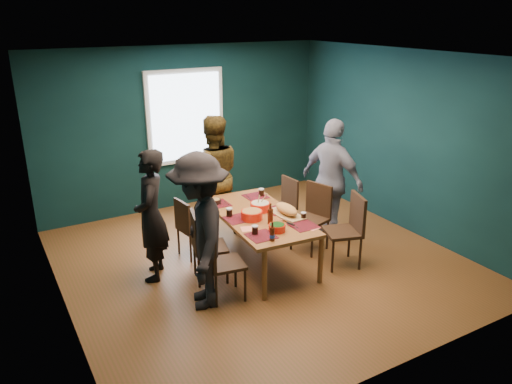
% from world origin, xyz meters
% --- Properties ---
extents(room, '(5.01, 5.01, 2.71)m').
position_xyz_m(room, '(0.00, 0.27, 1.37)').
color(room, brown).
rests_on(room, ground).
extents(dining_table, '(1.05, 1.90, 0.70)m').
position_xyz_m(dining_table, '(-0.05, -0.02, 0.63)').
color(dining_table, '#955A2C').
rests_on(dining_table, floor).
extents(chair_left_far, '(0.43, 0.43, 0.84)m').
position_xyz_m(chair_left_far, '(-0.77, 0.59, 0.49)').
color(chair_left_far, black).
rests_on(chair_left_far, floor).
extents(chair_left_mid, '(0.50, 0.50, 0.90)m').
position_xyz_m(chair_left_mid, '(-0.87, -0.08, 0.53)').
color(chair_left_mid, black).
rests_on(chair_left_mid, floor).
extents(chair_left_near, '(0.47, 0.47, 0.90)m').
position_xyz_m(chair_left_near, '(-0.89, -0.57, 0.53)').
color(chair_left_near, black).
rests_on(chair_left_near, floor).
extents(chair_right_far, '(0.41, 0.41, 0.85)m').
position_xyz_m(chair_right_far, '(0.81, 0.65, 0.49)').
color(chair_right_far, black).
rests_on(chair_right_far, floor).
extents(chair_right_mid, '(0.53, 0.53, 0.94)m').
position_xyz_m(chair_right_mid, '(0.87, -0.01, 0.55)').
color(chair_right_mid, black).
rests_on(chair_right_mid, floor).
extents(chair_right_near, '(0.55, 0.55, 0.97)m').
position_xyz_m(chair_right_near, '(0.97, -0.65, 0.57)').
color(chair_right_near, black).
rests_on(chair_right_near, floor).
extents(person_far_left, '(0.61, 0.72, 1.67)m').
position_xyz_m(person_far_left, '(-1.37, 0.32, 0.83)').
color(person_far_left, black).
rests_on(person_far_left, floor).
extents(person_back, '(1.03, 0.90, 1.80)m').
position_xyz_m(person_back, '(-0.11, 1.21, 0.90)').
color(person_back, black).
rests_on(person_back, floor).
extents(person_right, '(0.67, 1.12, 1.79)m').
position_xyz_m(person_right, '(1.29, 0.15, 0.89)').
color(person_right, silver).
rests_on(person_right, floor).
extents(person_near_left, '(1.02, 1.32, 1.80)m').
position_xyz_m(person_near_left, '(-1.10, -0.56, 0.90)').
color(person_near_left, black).
rests_on(person_near_left, floor).
extents(bowl_salad, '(0.28, 0.28, 0.12)m').
position_xyz_m(bowl_salad, '(-0.19, -0.11, 0.76)').
color(bowl_salad, red).
rests_on(bowl_salad, dining_table).
extents(bowl_dumpling, '(0.27, 0.27, 0.25)m').
position_xyz_m(bowl_dumpling, '(0.05, 0.09, 0.76)').
color(bowl_dumpling, red).
rests_on(bowl_dumpling, dining_table).
extents(bowl_herbs, '(0.21, 0.21, 0.09)m').
position_xyz_m(bowl_herbs, '(-0.11, -0.59, 0.75)').
color(bowl_herbs, red).
rests_on(bowl_herbs, dining_table).
extents(cutting_board, '(0.32, 0.66, 0.15)m').
position_xyz_m(cutting_board, '(0.26, -0.22, 0.76)').
color(cutting_board, tan).
rests_on(cutting_board, dining_table).
extents(small_bowl, '(0.16, 0.16, 0.07)m').
position_xyz_m(small_bowl, '(-0.37, 0.61, 0.73)').
color(small_bowl, black).
rests_on(small_bowl, dining_table).
extents(beer_bottle_a, '(0.06, 0.06, 0.23)m').
position_xyz_m(beer_bottle_a, '(-0.30, -0.78, 0.78)').
color(beer_bottle_a, '#41180B').
rests_on(beer_bottle_a, dining_table).
extents(beer_bottle_b, '(0.07, 0.07, 0.27)m').
position_xyz_m(beer_bottle_b, '(-0.06, -0.36, 0.80)').
color(beer_bottle_b, '#41180B').
rests_on(beer_bottle_b, dining_table).
extents(cola_glass_a, '(0.08, 0.08, 0.11)m').
position_xyz_m(cola_glass_a, '(-0.38, -0.53, 0.76)').
color(cola_glass_a, black).
rests_on(cola_glass_a, dining_table).
extents(cola_glass_b, '(0.07, 0.07, 0.09)m').
position_xyz_m(cola_glass_b, '(0.38, -0.44, 0.75)').
color(cola_glass_b, black).
rests_on(cola_glass_b, dining_table).
extents(cola_glass_c, '(0.08, 0.08, 0.11)m').
position_xyz_m(cola_glass_c, '(0.34, 0.56, 0.76)').
color(cola_glass_c, black).
rests_on(cola_glass_c, dining_table).
extents(cola_glass_d, '(0.08, 0.08, 0.11)m').
position_xyz_m(cola_glass_d, '(-0.40, 0.11, 0.76)').
color(cola_glass_d, black).
rests_on(cola_glass_d, dining_table).
extents(napkin_a, '(0.15, 0.15, 0.00)m').
position_xyz_m(napkin_a, '(0.29, -0.02, 0.70)').
color(napkin_a, '#FB8669').
rests_on(napkin_a, dining_table).
extents(napkin_b, '(0.20, 0.20, 0.00)m').
position_xyz_m(napkin_b, '(-0.39, -0.36, 0.70)').
color(napkin_b, '#FB8669').
rests_on(napkin_b, dining_table).
extents(napkin_c, '(0.18, 0.18, 0.00)m').
position_xyz_m(napkin_c, '(0.32, -0.72, 0.70)').
color(napkin_c, '#FB8669').
rests_on(napkin_c, dining_table).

